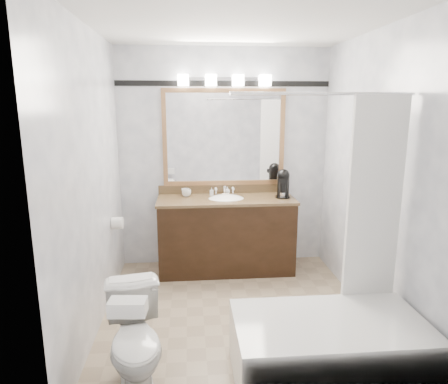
{
  "coord_description": "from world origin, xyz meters",
  "views": [
    {
      "loc": [
        -0.4,
        -3.29,
        1.89
      ],
      "look_at": [
        -0.08,
        0.35,
        1.07
      ],
      "focal_mm": 32.0,
      "sensor_mm": 36.0,
      "label": 1
    }
  ],
  "objects": [
    {
      "name": "room",
      "position": [
        0.0,
        0.0,
        1.25
      ],
      "size": [
        2.42,
        2.62,
        2.52
      ],
      "color": "tan",
      "rests_on": "ground"
    },
    {
      "name": "toilet",
      "position": [
        -0.78,
        -0.87,
        0.34
      ],
      "size": [
        0.5,
        0.72,
        0.68
      ],
      "primitive_type": "imported",
      "rotation": [
        0.0,
        0.0,
        0.2
      ],
      "color": "white",
      "rests_on": "ground"
    },
    {
      "name": "mirror",
      "position": [
        0.0,
        1.28,
        1.5
      ],
      "size": [
        1.4,
        0.04,
        1.1
      ],
      "color": "#AD7B4E",
      "rests_on": "room"
    },
    {
      "name": "tissue_box",
      "position": [
        -0.78,
        -1.12,
        0.72
      ],
      "size": [
        0.23,
        0.14,
        0.09
      ],
      "primitive_type": "cube",
      "rotation": [
        0.0,
        0.0,
        -0.08
      ],
      "color": "white",
      "rests_on": "toilet"
    },
    {
      "name": "soap_bottle_b",
      "position": [
        0.03,
        1.23,
        0.89
      ],
      "size": [
        0.08,
        0.08,
        0.08
      ],
      "primitive_type": "imported",
      "rotation": [
        0.0,
        0.0,
        0.35
      ],
      "color": "white",
      "rests_on": "vanity"
    },
    {
      "name": "tp_roll",
      "position": [
        -1.14,
        0.66,
        0.7
      ],
      "size": [
        0.11,
        0.12,
        0.12
      ],
      "primitive_type": "cylinder",
      "rotation": [
        0.0,
        1.57,
        0.0
      ],
      "color": "white",
      "rests_on": "room"
    },
    {
      "name": "cup_right",
      "position": [
        -0.45,
        1.18,
        0.89
      ],
      "size": [
        0.11,
        0.11,
        0.08
      ],
      "primitive_type": "imported",
      "rotation": [
        0.0,
        0.0,
        0.2
      ],
      "color": "white",
      "rests_on": "vanity"
    },
    {
      "name": "cup_left",
      "position": [
        -0.44,
        1.15,
        0.89
      ],
      "size": [
        0.11,
        0.11,
        0.08
      ],
      "primitive_type": "imported",
      "rotation": [
        0.0,
        0.0,
        0.08
      ],
      "color": "white",
      "rests_on": "vanity"
    },
    {
      "name": "soap_bar",
      "position": [
        0.01,
        1.13,
        0.86
      ],
      "size": [
        0.08,
        0.05,
        0.02
      ],
      "primitive_type": "cube",
      "rotation": [
        0.0,
        0.0,
        -0.02
      ],
      "color": "beige",
      "rests_on": "vanity"
    },
    {
      "name": "bathtub",
      "position": [
        0.55,
        -0.9,
        0.28
      ],
      "size": [
        1.3,
        0.75,
        1.96
      ],
      "color": "white",
      "rests_on": "ground"
    },
    {
      "name": "coffee_maker",
      "position": [
        0.65,
        1.03,
        1.01
      ],
      "size": [
        0.17,
        0.2,
        0.32
      ],
      "rotation": [
        0.0,
        0.0,
        -0.28
      ],
      "color": "black",
      "rests_on": "vanity"
    },
    {
      "name": "vanity_light_bar",
      "position": [
        0.0,
        1.23,
        2.13
      ],
      "size": [
        1.02,
        0.14,
        0.12
      ],
      "color": "silver",
      "rests_on": "room"
    },
    {
      "name": "vanity",
      "position": [
        0.0,
        1.02,
        0.44
      ],
      "size": [
        1.53,
        0.58,
        0.97
      ],
      "color": "black",
      "rests_on": "ground"
    },
    {
      "name": "accent_stripe",
      "position": [
        0.0,
        1.29,
        2.1
      ],
      "size": [
        2.4,
        0.01,
        0.06
      ],
      "primitive_type": "cube",
      "color": "black",
      "rests_on": "room"
    },
    {
      "name": "soap_bottle_a",
      "position": [
        -0.15,
        1.16,
        0.9
      ],
      "size": [
        0.04,
        0.04,
        0.09
      ],
      "primitive_type": "imported",
      "rotation": [
        0.0,
        0.0,
        -0.02
      ],
      "color": "white",
      "rests_on": "vanity"
    }
  ]
}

